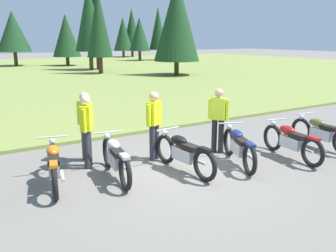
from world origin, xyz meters
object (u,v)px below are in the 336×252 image
motorcycle_olive (321,133)px  rider_near_row_end (154,122)px  rider_checking_bike (85,122)px  rider_with_back_turned (218,117)px  rider_in_hivis_vest (87,127)px  motorcycle_navy (239,146)px  motorcycle_black (183,153)px  motorcycle_silver (116,158)px  motorcycle_orange (54,165)px  motorcycle_red (291,141)px

motorcycle_olive → rider_near_row_end: rider_near_row_end is taller
motorcycle_olive → rider_checking_bike: rider_checking_bike is taller
rider_with_back_turned → rider_near_row_end: 1.71m
motorcycle_olive → rider_in_hivis_vest: 6.13m
motorcycle_olive → rider_checking_bike: bearing=157.3°
motorcycle_navy → rider_checking_bike: (-2.92, 2.15, 0.51)m
rider_with_back_turned → rider_in_hivis_vest: bearing=167.7°
motorcycle_navy → rider_with_back_turned: rider_with_back_turned is taller
motorcycle_black → rider_near_row_end: rider_near_row_end is taller
motorcycle_black → motorcycle_silver: bearing=162.5°
motorcycle_navy → rider_near_row_end: size_ratio=1.18×
motorcycle_orange → motorcycle_olive: same height
motorcycle_olive → rider_in_hivis_vest: bearing=162.0°
motorcycle_black → motorcycle_red: 2.84m
motorcycle_orange → rider_checking_bike: (1.09, 1.17, 0.51)m
motorcycle_orange → motorcycle_silver: bearing=-11.7°
motorcycle_red → rider_near_row_end: bearing=150.0°
motorcycle_olive → rider_with_back_turned: size_ratio=1.26×
motorcycle_olive → motorcycle_red: bearing=-174.8°
rider_in_hivis_vest → motorcycle_olive: bearing=-18.0°
motorcycle_olive → rider_with_back_turned: 2.89m
motorcycle_silver → motorcycle_red: bearing=-14.3°
rider_checking_bike → motorcycle_black: bearing=-50.2°
rider_with_back_turned → rider_in_hivis_vest: (-3.23, 0.71, 0.00)m
rider_with_back_turned → motorcycle_red: bearing=-46.4°
motorcycle_red → rider_with_back_turned: 1.88m
rider_checking_bike → motorcycle_navy: bearing=-36.3°
rider_near_row_end → rider_in_hivis_vest: bearing=168.0°
motorcycle_red → rider_checking_bike: rider_checking_bike is taller
motorcycle_navy → motorcycle_olive: 2.75m
motorcycle_black → motorcycle_red: (2.77, -0.63, 0.00)m
motorcycle_orange → rider_with_back_turned: bearing=-0.3°
motorcycle_olive → rider_near_row_end: 4.56m
rider_checking_bike → rider_in_hivis_vest: size_ratio=1.00×
motorcycle_black → rider_with_back_turned: (1.53, 0.68, 0.51)m
motorcycle_navy → rider_with_back_turned: (0.16, 0.96, 0.51)m
motorcycle_silver → motorcycle_red: same height
motorcycle_orange → rider_near_row_end: 2.58m
motorcycle_black → rider_in_hivis_vest: size_ratio=1.26×
motorcycle_black → rider_with_back_turned: 1.75m
motorcycle_red → rider_near_row_end: 3.40m
motorcycle_red → rider_near_row_end: size_ratio=1.25×
motorcycle_orange → motorcycle_black: bearing=-14.9°
motorcycle_olive → rider_with_back_turned: (-2.59, 1.19, 0.51)m
rider_near_row_end → rider_with_back_turned: bearing=-12.6°
motorcycle_orange → rider_near_row_end: bearing=8.0°
rider_checking_bike → rider_in_hivis_vest: 0.50m
rider_in_hivis_vest → rider_near_row_end: same height
motorcycle_navy → motorcycle_black: bearing=168.4°
rider_near_row_end → rider_checking_bike: bearing=150.1°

